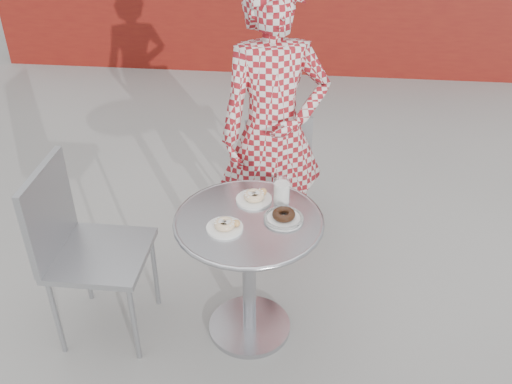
# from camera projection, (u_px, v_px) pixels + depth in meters

# --- Properties ---
(ground) EXTENTS (60.00, 60.00, 0.00)m
(ground) POSITION_uv_depth(u_px,v_px,m) (251.00, 335.00, 2.91)
(ground) COLOR #A6A39E
(ground) RESTS_ON ground
(bistro_table) EXTENTS (0.69, 0.69, 0.70)m
(bistro_table) POSITION_uv_depth(u_px,v_px,m) (249.00, 249.00, 2.66)
(bistro_table) COLOR silver
(bistro_table) RESTS_ON ground
(chair_far) EXTENTS (0.47, 0.47, 0.81)m
(chair_far) POSITION_uv_depth(u_px,v_px,m) (272.00, 187.00, 3.62)
(chair_far) COLOR #9B9DA2
(chair_far) RESTS_ON ground
(chair_left) EXTENTS (0.45, 0.44, 0.93)m
(chair_left) POSITION_uv_depth(u_px,v_px,m) (104.00, 284.00, 2.81)
(chair_left) COLOR #9B9DA2
(chair_left) RESTS_ON ground
(seated_person) EXTENTS (0.67, 0.53, 1.61)m
(seated_person) POSITION_uv_depth(u_px,v_px,m) (274.00, 132.00, 3.04)
(seated_person) COLOR maroon
(seated_person) RESTS_ON ground
(plate_far) EXTENTS (0.17, 0.17, 0.05)m
(plate_far) POSITION_uv_depth(u_px,v_px,m) (254.00, 197.00, 2.69)
(plate_far) COLOR white
(plate_far) RESTS_ON bistro_table
(plate_near) EXTENTS (0.16, 0.16, 0.04)m
(plate_near) POSITION_uv_depth(u_px,v_px,m) (225.00, 226.00, 2.50)
(plate_near) COLOR white
(plate_near) RESTS_ON bistro_table
(plate_checker) EXTENTS (0.18, 0.18, 0.05)m
(plate_checker) POSITION_uv_depth(u_px,v_px,m) (284.00, 217.00, 2.56)
(plate_checker) COLOR white
(plate_checker) RESTS_ON bistro_table
(milk_cup) EXTENTS (0.08, 0.08, 0.12)m
(milk_cup) POSITION_uv_depth(u_px,v_px,m) (282.00, 192.00, 2.65)
(milk_cup) COLOR white
(milk_cup) RESTS_ON bistro_table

